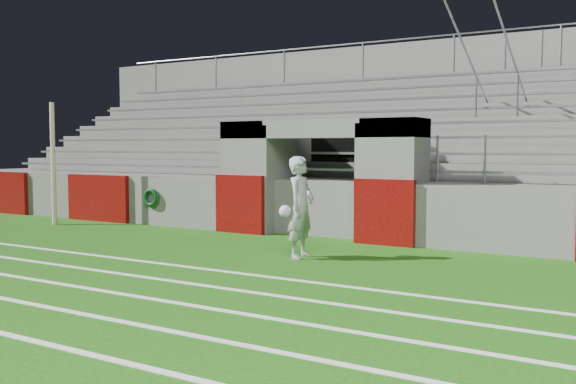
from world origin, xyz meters
The scene contains 5 objects.
ground centered at (0.00, 0.00, 0.00)m, with size 90.00×90.00×0.00m, color #194F0D.
field_post centered at (-6.87, 1.81, 1.57)m, with size 0.12×0.12×3.14m, color beige.
stadium_structure centered at (0.00, 7.97, 1.49)m, with size 26.00×8.48×5.42m.
goalkeeper_with_ball centered at (1.10, 0.75, 0.92)m, with size 0.56×0.69×1.84m.
hose_coil centered at (-4.55, 2.93, 0.71)m, with size 0.49×0.14×0.49m.
Camera 1 is at (6.83, -9.19, 2.00)m, focal length 40.00 mm.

